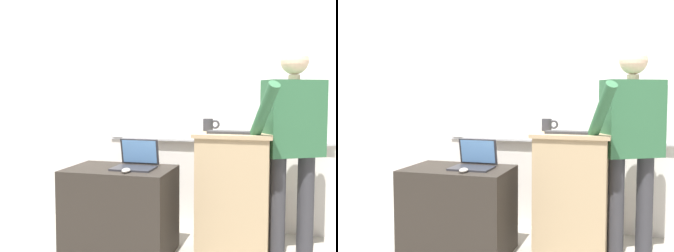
{
  "view_description": "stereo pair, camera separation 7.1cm",
  "coord_description": "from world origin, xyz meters",
  "views": [
    {
      "loc": [
        0.68,
        -2.82,
        1.28
      ],
      "look_at": [
        -0.21,
        0.32,
        1.03
      ],
      "focal_mm": 45.0,
      "sensor_mm": 36.0,
      "label": 1
    },
    {
      "loc": [
        0.74,
        -2.8,
        1.28
      ],
      "look_at": [
        -0.21,
        0.32,
        1.03
      ],
      "focal_mm": 45.0,
      "sensor_mm": 36.0,
      "label": 2
    }
  ],
  "objects": [
    {
      "name": "coffee_mug",
      "position": [
        0.06,
        0.59,
        1.02
      ],
      "size": [
        0.14,
        0.08,
        0.1
      ],
      "color": "#333338",
      "rests_on": "lectern_podium"
    },
    {
      "name": "side_desk",
      "position": [
        -0.59,
        0.26,
        0.34
      ],
      "size": [
        0.83,
        0.57,
        0.69
      ],
      "color": "#28231E",
      "rests_on": "ground_plane"
    },
    {
      "name": "back_wall",
      "position": [
        0.0,
        1.15,
        1.49
      ],
      "size": [
        6.4,
        0.17,
        3.0
      ],
      "color": "silver",
      "rests_on": "ground_plane"
    },
    {
      "name": "computer_mouse_by_laptop",
      "position": [
        -0.47,
        0.08,
        0.71
      ],
      "size": [
        0.06,
        0.1,
        0.03
      ],
      "color": "silver",
      "rests_on": "side_desk"
    },
    {
      "name": "wireless_keyboard",
      "position": [
        0.28,
        0.41,
        0.98
      ],
      "size": [
        0.39,
        0.12,
        0.02
      ],
      "color": "#2D2D30",
      "rests_on": "lectern_podium"
    },
    {
      "name": "lectern_podium",
      "position": [
        0.29,
        0.46,
        0.49
      ],
      "size": [
        0.6,
        0.41,
        0.97
      ],
      "color": "tan",
      "rests_on": "ground_plane"
    },
    {
      "name": "laptop",
      "position": [
        -0.46,
        0.3,
        0.75
      ],
      "size": [
        0.32,
        0.29,
        0.23
      ],
      "color": "#28282D",
      "rests_on": "side_desk"
    },
    {
      "name": "person_presenter",
      "position": [
        0.73,
        0.57,
        0.95
      ],
      "size": [
        0.62,
        0.71,
        1.64
      ],
      "rotation": [
        0.0,
        0.0,
        0.52
      ],
      "color": "#333338",
      "rests_on": "ground_plane"
    }
  ]
}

